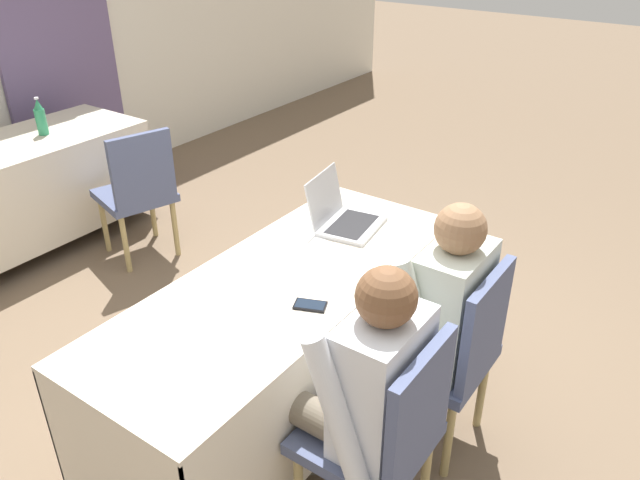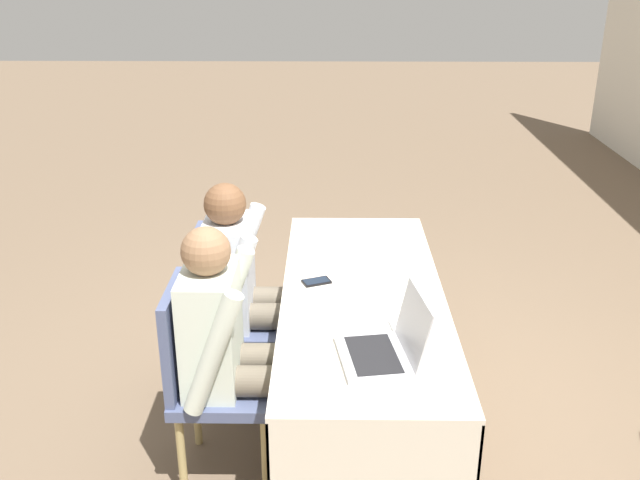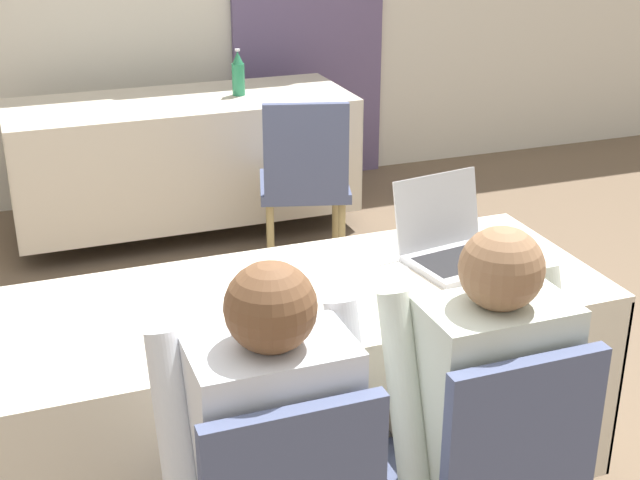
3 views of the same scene
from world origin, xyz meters
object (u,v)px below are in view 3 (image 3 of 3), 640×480
object	(u,v)px
water_bottle	(238,74)
chair_near_right	(489,477)
person_white_shirt	(473,401)
chair_far_spare	(305,178)
person_checkered_shirt	(264,447)
laptop	(455,246)
cell_phone	(291,330)

from	to	relation	value
water_bottle	chair_near_right	distance (m)	3.15
person_white_shirt	chair_far_spare	bearing A→B (deg)	-98.68
water_bottle	person_checkered_shirt	distance (m)	3.12
chair_far_spare	chair_near_right	bearing A→B (deg)	98.02
person_checkered_shirt	water_bottle	bearing A→B (deg)	-104.64
laptop	cell_phone	size ratio (longest dim) A/B	2.50
cell_phone	chair_near_right	world-z (taller)	chair_near_right
chair_far_spare	person_checkered_shirt	xyz separation A→B (m)	(-0.90, -2.25, 0.16)
chair_near_right	person_white_shirt	world-z (taller)	person_white_shirt
water_bottle	chair_far_spare	distance (m)	0.86
water_bottle	person_checkered_shirt	bearing A→B (deg)	-104.64
chair_near_right	chair_far_spare	distance (m)	2.38
cell_phone	person_checkered_shirt	distance (m)	0.41
water_bottle	chair_far_spare	bearing A→B (deg)	-81.65
laptop	person_checkered_shirt	size ratio (longest dim) A/B	0.31
chair_near_right	person_white_shirt	size ratio (longest dim) A/B	0.78
chair_far_spare	person_white_shirt	xyz separation A→B (m)	(-0.34, -2.25, 0.16)
laptop	person_checkered_shirt	world-z (taller)	person_checkered_shirt
cell_phone	person_white_shirt	distance (m)	0.52
cell_phone	person_checkered_shirt	world-z (taller)	person_checkered_shirt
water_bottle	chair_far_spare	size ratio (longest dim) A/B	0.28
laptop	chair_near_right	world-z (taller)	laptop
cell_phone	person_white_shirt	size ratio (longest dim) A/B	0.12
cell_phone	chair_far_spare	size ratio (longest dim) A/B	0.16
laptop	chair_near_right	bearing A→B (deg)	-119.66
person_white_shirt	water_bottle	bearing A→B (deg)	-94.38
laptop	person_checkered_shirt	xyz separation A→B (m)	(-0.83, -0.62, -0.14)
water_bottle	person_checkered_shirt	world-z (taller)	person_checkered_shirt
person_checkered_shirt	person_white_shirt	size ratio (longest dim) A/B	1.00
laptop	person_white_shirt	size ratio (longest dim) A/B	0.31
cell_phone	person_white_shirt	bearing A→B (deg)	-65.96
water_bottle	cell_phone	bearing A→B (deg)	-102.72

